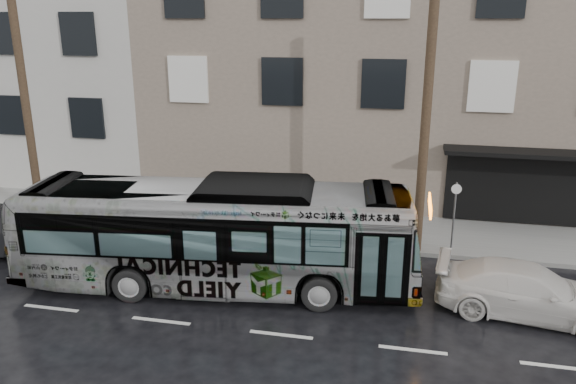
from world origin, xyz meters
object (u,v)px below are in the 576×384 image
Objects in this scene: utility_pole_front at (426,115)px; white_sedan at (527,291)px; sign_post at (454,218)px; utility_pole_rear at (25,102)px; bus at (217,235)px.

utility_pole_front is 5.95m from white_sedan.
white_sedan is (1.71, -3.43, -0.67)m from sign_post.
utility_pole_front is at bearing 0.00° from utility_pole_rear.
utility_pole_rear reaches higher than bus.
bus is (-5.70, -3.55, -3.06)m from utility_pole_front.
bus is at bearing -148.06° from utility_pole_front.
utility_pole_front is 0.79× the size of bus.
bus is at bearing -152.41° from sign_post.
sign_post is at bearing -68.88° from bus.
utility_pole_front is at bearing 180.00° from sign_post.
utility_pole_front is 3.75× the size of sign_post.
sign_post is (15.10, 0.00, -3.30)m from utility_pole_rear.
utility_pole_rear is at bearing 180.00° from utility_pole_front.
bus reaches higher than white_sedan.
utility_pole_front reaches higher than bus.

